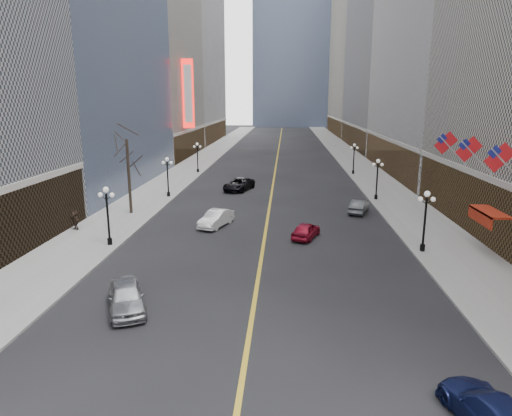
# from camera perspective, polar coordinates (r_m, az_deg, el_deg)

# --- Properties ---
(sidewalk_east) EXTENTS (6.00, 230.00, 0.15)m
(sidewalk_east) POSITION_cam_1_polar(r_m,az_deg,el_deg) (74.58, 13.28, 4.61)
(sidewalk_east) COLOR gray
(sidewalk_east) RESTS_ON ground
(sidewalk_west) EXTENTS (6.00, 230.00, 0.15)m
(sidewalk_west) POSITION_cam_1_polar(r_m,az_deg,el_deg) (75.18, -8.34, 4.89)
(sidewalk_west) COLOR gray
(sidewalk_west) RESTS_ON ground
(lane_line) EXTENTS (0.25, 200.00, 0.02)m
(lane_line) POSITION_cam_1_polar(r_m,az_deg,el_deg) (83.47, 2.59, 5.81)
(lane_line) COLOR gold
(lane_line) RESTS_ON ground
(bldg_east_c) EXTENTS (26.60, 40.60, 48.80)m
(bldg_east_c) POSITION_cam_1_polar(r_m,az_deg,el_deg) (113.10, 19.30, 19.38)
(bldg_east_c) COLOR gray
(bldg_east_c) RESTS_ON ground
(bldg_east_d) EXTENTS (26.60, 46.60, 62.80)m
(bldg_east_d) POSITION_cam_1_polar(r_m,az_deg,el_deg) (155.64, 15.13, 20.41)
(bldg_east_d) COLOR #B2AA93
(bldg_east_d) RESTS_ON ground
(bldg_west_c) EXTENTS (26.60, 30.60, 50.80)m
(bldg_west_c) POSITION_cam_1_polar(r_m,az_deg,el_deg) (96.14, -16.62, 21.36)
(bldg_west_c) COLOR #B2AA93
(bldg_west_c) RESTS_ON ground
(streetlamp_east_1) EXTENTS (1.26, 0.44, 4.52)m
(streetlamp_east_1) POSITION_cam_1_polar(r_m,az_deg,el_deg) (35.22, 20.42, -0.79)
(streetlamp_east_1) COLOR black
(streetlamp_east_1) RESTS_ON sidewalk_east
(streetlamp_east_2) EXTENTS (1.26, 0.44, 4.52)m
(streetlamp_east_2) POSITION_cam_1_polar(r_m,az_deg,el_deg) (52.37, 14.92, 4.03)
(streetlamp_east_2) COLOR black
(streetlamp_east_2) RESTS_ON sidewalk_east
(streetlamp_east_3) EXTENTS (1.26, 0.44, 4.52)m
(streetlamp_east_3) POSITION_cam_1_polar(r_m,az_deg,el_deg) (69.94, 12.14, 6.44)
(streetlamp_east_3) COLOR black
(streetlamp_east_3) RESTS_ON sidewalk_east
(streetlamp_west_1) EXTENTS (1.26, 0.44, 4.52)m
(streetlamp_west_1) POSITION_cam_1_polar(r_m,az_deg,el_deg) (36.29, -18.09, -0.21)
(streetlamp_west_1) COLOR black
(streetlamp_west_1) RESTS_ON sidewalk_west
(streetlamp_west_2) EXTENTS (1.26, 0.44, 4.52)m
(streetlamp_west_2) POSITION_cam_1_polar(r_m,az_deg,el_deg) (53.09, -11.00, 4.36)
(streetlamp_west_2) COLOR black
(streetlamp_west_2) RESTS_ON sidewalk_west
(streetlamp_west_3) EXTENTS (1.26, 0.44, 4.52)m
(streetlamp_west_3) POSITION_cam_1_polar(r_m,az_deg,el_deg) (70.49, -7.33, 6.68)
(streetlamp_west_3) COLOR black
(streetlamp_west_3) RESTS_ON sidewalk_west
(flag_3) EXTENTS (2.87, 0.12, 2.87)m
(flag_3) POSITION_cam_1_polar(r_m,az_deg,el_deg) (32.94, 28.39, 5.28)
(flag_3) COLOR #B2B2B7
(flag_3) RESTS_ON ground
(flag_4) EXTENTS (2.87, 0.12, 2.87)m
(flag_4) POSITION_cam_1_polar(r_m,az_deg,el_deg) (37.51, 25.28, 6.41)
(flag_4) COLOR #B2B2B7
(flag_4) RESTS_ON ground
(flag_5) EXTENTS (2.87, 0.12, 2.87)m
(flag_5) POSITION_cam_1_polar(r_m,az_deg,el_deg) (42.18, 22.84, 7.28)
(flag_5) COLOR #B2B2B7
(flag_5) RESTS_ON ground
(awning_c) EXTENTS (1.40, 4.00, 0.93)m
(awning_c) POSITION_cam_1_polar(r_m,az_deg,el_deg) (36.66, 26.89, -0.59)
(awning_c) COLOR maroon
(awning_c) RESTS_ON ground
(theatre_marquee) EXTENTS (2.00, 0.55, 12.00)m
(theatre_marquee) POSITION_cam_1_polar(r_m,az_deg,el_deg) (84.56, -8.47, 13.93)
(theatre_marquee) COLOR red
(theatre_marquee) RESTS_ON ground
(tree_west_far) EXTENTS (3.60, 3.60, 7.92)m
(tree_west_far) POSITION_cam_1_polar(r_m,az_deg,el_deg) (45.57, -15.79, 6.88)
(tree_west_far) COLOR #2D231C
(tree_west_far) RESTS_ON sidewalk_west
(car_nb_near) EXTENTS (3.46, 4.93, 1.56)m
(car_nb_near) POSITION_cam_1_polar(r_m,az_deg,el_deg) (25.75, -15.92, -10.59)
(car_nb_near) COLOR #97999E
(car_nb_near) RESTS_ON ground
(car_nb_mid) EXTENTS (2.92, 4.67, 1.45)m
(car_nb_mid) POSITION_cam_1_polar(r_m,az_deg,el_deg) (40.67, -5.02, -1.31)
(car_nb_mid) COLOR silver
(car_nb_mid) RESTS_ON ground
(car_nb_far) EXTENTS (4.04, 5.97, 1.52)m
(car_nb_far) POSITION_cam_1_polar(r_m,az_deg,el_deg) (56.76, -2.16, 2.98)
(car_nb_far) COLOR black
(car_nb_far) RESTS_ON ground
(car_sb_near) EXTENTS (2.93, 4.99, 1.36)m
(car_sb_near) POSITION_cam_1_polar(r_m,az_deg,el_deg) (18.74, 27.47, -21.81)
(car_sb_near) COLOR #121A45
(car_sb_near) RESTS_ON ground
(car_sb_mid) EXTENTS (2.79, 4.14, 1.31)m
(car_sb_mid) POSITION_cam_1_polar(r_m,az_deg,el_deg) (37.38, 6.26, -2.79)
(car_sb_mid) COLOR maroon
(car_sb_mid) RESTS_ON ground
(car_sb_far) EXTENTS (2.63, 4.28, 1.33)m
(car_sb_far) POSITION_cam_1_polar(r_m,az_deg,el_deg) (46.50, 12.76, 0.20)
(car_sb_far) COLOR #434649
(car_sb_far) RESTS_ON ground
(ped_west_far) EXTENTS (1.52, 1.28, 1.67)m
(ped_west_far) POSITION_cam_1_polar(r_m,az_deg,el_deg) (42.00, -21.69, -1.40)
(ped_west_far) COLOR #31241B
(ped_west_far) RESTS_ON sidewalk_west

